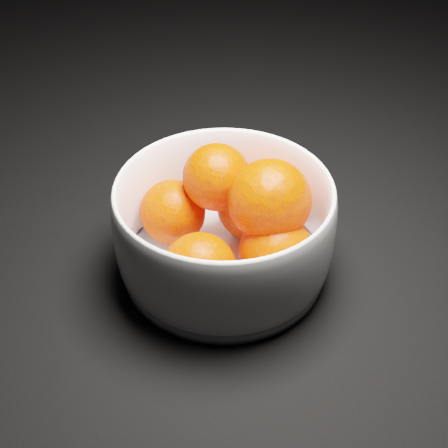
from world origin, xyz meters
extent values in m
cylinder|color=white|center=(0.25, -0.25, 0.01)|extent=(0.18, 0.18, 0.01)
sphere|color=#FE2F00|center=(0.28, -0.21, 0.04)|extent=(0.07, 0.07, 0.07)
sphere|color=#FE2F00|center=(0.20, -0.22, 0.04)|extent=(0.06, 0.06, 0.06)
sphere|color=#FE2F00|center=(0.22, -0.29, 0.04)|extent=(0.06, 0.06, 0.06)
sphere|color=#FE2F00|center=(0.29, -0.28, 0.04)|extent=(0.06, 0.06, 0.06)
sphere|color=#FE2F00|center=(0.24, -0.22, 0.08)|extent=(0.06, 0.06, 0.06)
sphere|color=#FE2F00|center=(0.29, -0.26, 0.08)|extent=(0.07, 0.07, 0.07)
camera|label=1|loc=(0.20, -0.66, 0.40)|focal=50.00mm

